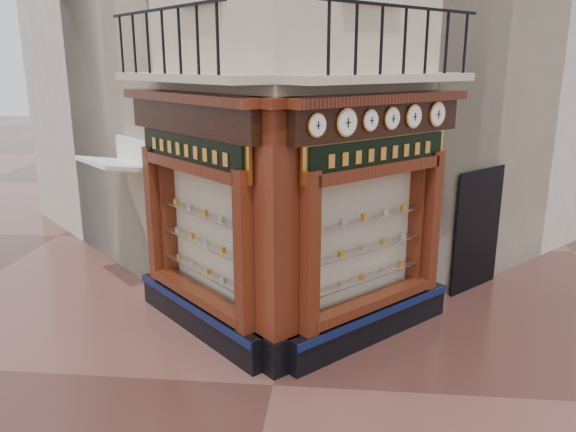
# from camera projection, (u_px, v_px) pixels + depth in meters

# --- Properties ---
(ground) EXTENTS (80.00, 80.00, 0.00)m
(ground) POSITION_uv_depth(u_px,v_px,m) (273.00, 385.00, 7.95)
(ground) COLOR #43241F
(ground) RESTS_ON ground
(neighbour_left) EXTENTS (11.31, 11.31, 11.00)m
(neighbour_left) POSITION_uv_depth(u_px,v_px,m) (219.00, 21.00, 15.02)
(neighbour_left) COLOR beige
(neighbour_left) RESTS_ON ground
(neighbour_right) EXTENTS (11.31, 11.31, 11.00)m
(neighbour_right) POSITION_uv_depth(u_px,v_px,m) (407.00, 20.00, 14.56)
(neighbour_right) COLOR beige
(neighbour_right) RESTS_ON ground
(shopfront_left) EXTENTS (2.86, 2.86, 3.98)m
(shopfront_left) POSITION_uv_depth(u_px,v_px,m) (198.00, 219.00, 9.06)
(shopfront_left) COLOR black
(shopfront_left) RESTS_ON ground
(shopfront_right) EXTENTS (2.86, 2.86, 3.98)m
(shopfront_right) POSITION_uv_depth(u_px,v_px,m) (373.00, 224.00, 8.80)
(shopfront_right) COLOR black
(shopfront_right) RESTS_ON ground
(corner_pilaster) EXTENTS (0.85, 0.85, 3.98)m
(corner_pilaster) POSITION_uv_depth(u_px,v_px,m) (276.00, 244.00, 7.91)
(corner_pilaster) COLOR black
(corner_pilaster) RESTS_ON ground
(balcony) EXTENTS (5.94, 2.97, 1.03)m
(balcony) POSITION_uv_depth(u_px,v_px,m) (283.00, 77.00, 8.26)
(balcony) COLOR #BAB091
(balcony) RESTS_ON ground
(clock_a) EXTENTS (0.26, 0.26, 0.32)m
(clock_a) POSITION_uv_depth(u_px,v_px,m) (317.00, 125.00, 7.37)
(clock_a) COLOR #BA8B3E
(clock_a) RESTS_ON ground
(clock_b) EXTENTS (0.32, 0.32, 0.40)m
(clock_b) POSITION_uv_depth(u_px,v_px,m) (346.00, 122.00, 7.71)
(clock_b) COLOR #BA8B3E
(clock_b) RESTS_ON ground
(clock_c) EXTENTS (0.26, 0.26, 0.32)m
(clock_c) POSITION_uv_depth(u_px,v_px,m) (370.00, 120.00, 8.00)
(clock_c) COLOR #BA8B3E
(clock_c) RESTS_ON ground
(clock_d) EXTENTS (0.27, 0.27, 0.34)m
(clock_d) POSITION_uv_depth(u_px,v_px,m) (392.00, 118.00, 8.29)
(clock_d) COLOR #BA8B3E
(clock_d) RESTS_ON ground
(clock_e) EXTENTS (0.29, 0.29, 0.37)m
(clock_e) POSITION_uv_depth(u_px,v_px,m) (413.00, 116.00, 8.60)
(clock_e) COLOR #BA8B3E
(clock_e) RESTS_ON ground
(clock_f) EXTENTS (0.32, 0.32, 0.40)m
(clock_f) POSITION_uv_depth(u_px,v_px,m) (437.00, 114.00, 8.97)
(clock_f) COLOR #BA8B3E
(clock_f) RESTS_ON ground
(awning) EXTENTS (1.73, 1.73, 0.23)m
(awning) POSITION_uv_depth(u_px,v_px,m) (123.00, 287.00, 11.42)
(awning) COLOR white
(awning) RESTS_ON ground
(signboard_left) EXTENTS (2.28, 2.28, 0.61)m
(signboard_left) POSITION_uv_depth(u_px,v_px,m) (190.00, 150.00, 8.72)
(signboard_left) COLOR gold
(signboard_left) RESTS_ON ground
(signboard_right) EXTENTS (2.24, 2.24, 0.60)m
(signboard_right) POSITION_uv_depth(u_px,v_px,m) (380.00, 153.00, 8.45)
(signboard_right) COLOR gold
(signboard_right) RESTS_ON ground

